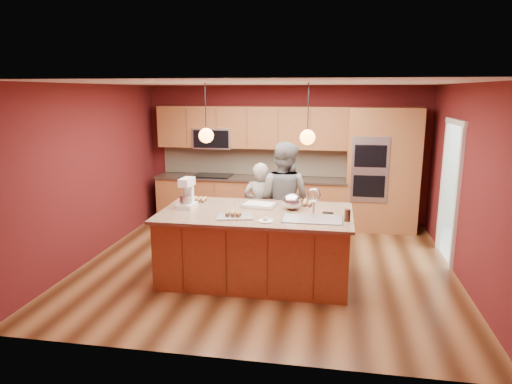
% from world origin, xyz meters
% --- Properties ---
extents(floor, '(5.50, 5.50, 0.00)m').
position_xyz_m(floor, '(0.00, 0.00, 0.00)').
color(floor, '#412210').
rests_on(floor, ground).
extents(ceiling, '(5.50, 5.50, 0.00)m').
position_xyz_m(ceiling, '(0.00, 0.00, 2.70)').
color(ceiling, silver).
rests_on(ceiling, ground).
extents(wall_back, '(5.50, 0.00, 5.50)m').
position_xyz_m(wall_back, '(0.00, 2.50, 1.35)').
color(wall_back, '#541516').
rests_on(wall_back, ground).
extents(wall_front, '(5.50, 0.00, 5.50)m').
position_xyz_m(wall_front, '(0.00, -2.50, 1.35)').
color(wall_front, '#541516').
rests_on(wall_front, ground).
extents(wall_left, '(0.00, 5.00, 5.00)m').
position_xyz_m(wall_left, '(-2.75, 0.00, 1.35)').
color(wall_left, '#541516').
rests_on(wall_left, ground).
extents(wall_right, '(0.00, 5.00, 5.00)m').
position_xyz_m(wall_right, '(2.75, 0.00, 1.35)').
color(wall_right, '#541516').
rests_on(wall_right, ground).
extents(cabinet_run, '(3.74, 0.64, 2.30)m').
position_xyz_m(cabinet_run, '(-0.68, 2.25, 0.98)').
color(cabinet_run, '#945124').
rests_on(cabinet_run, floor).
extents(oven_column, '(1.30, 0.62, 2.30)m').
position_xyz_m(oven_column, '(1.85, 2.19, 1.15)').
color(oven_column, '#945124').
rests_on(oven_column, floor).
extents(doorway_trim, '(0.08, 1.11, 2.20)m').
position_xyz_m(doorway_trim, '(2.73, 0.80, 1.05)').
color(doorway_trim, silver).
rests_on(doorway_trim, wall_right).
extents(pendant_left, '(0.20, 0.20, 0.80)m').
position_xyz_m(pendant_left, '(-0.76, -0.45, 2.00)').
color(pendant_left, black).
rests_on(pendant_left, ceiling).
extents(pendant_right, '(0.20, 0.20, 0.80)m').
position_xyz_m(pendant_right, '(0.61, -0.45, 2.00)').
color(pendant_right, black).
rests_on(pendant_right, ceiling).
extents(island, '(2.63, 1.47, 1.35)m').
position_xyz_m(island, '(-0.06, -0.46, 0.49)').
color(island, '#945124').
rests_on(island, floor).
extents(person_left, '(0.55, 0.36, 1.49)m').
position_xyz_m(person_left, '(-0.18, 0.53, 0.75)').
color(person_left, black).
rests_on(person_left, floor).
extents(person_right, '(1.06, 0.94, 1.83)m').
position_xyz_m(person_right, '(0.19, 0.53, 0.91)').
color(person_right, slate).
rests_on(person_right, floor).
extents(stand_mixer, '(0.25, 0.33, 0.42)m').
position_xyz_m(stand_mixer, '(-1.08, -0.40, 1.15)').
color(stand_mixer, white).
rests_on(stand_mixer, island).
extents(sheet_cake, '(0.52, 0.42, 0.05)m').
position_xyz_m(sheet_cake, '(-0.08, -0.18, 0.99)').
color(sheet_cake, silver).
rests_on(sheet_cake, island).
extents(cooling_rack, '(0.53, 0.43, 0.02)m').
position_xyz_m(cooling_rack, '(-0.31, -0.78, 0.98)').
color(cooling_rack, silver).
rests_on(cooling_rack, island).
extents(mixing_bowl, '(0.28, 0.28, 0.23)m').
position_xyz_m(mixing_bowl, '(0.40, -0.25, 1.08)').
color(mixing_bowl, silver).
rests_on(mixing_bowl, island).
extents(plate, '(0.20, 0.20, 0.01)m').
position_xyz_m(plate, '(0.13, -0.92, 0.97)').
color(plate, silver).
rests_on(plate, island).
extents(tumbler, '(0.08, 0.08, 0.16)m').
position_xyz_m(tumbler, '(1.15, -0.73, 1.05)').
color(tumbler, '#3B2012').
rests_on(tumbler, island).
extents(phone, '(0.15, 0.09, 0.01)m').
position_xyz_m(phone, '(0.90, -0.37, 0.97)').
color(phone, black).
rests_on(phone, island).
extents(cupcakes_left, '(0.21, 0.21, 0.06)m').
position_xyz_m(cupcakes_left, '(-1.01, -0.02, 1.00)').
color(cupcakes_left, tan).
rests_on(cupcakes_left, island).
extents(cupcakes_rack, '(0.21, 0.14, 0.06)m').
position_xyz_m(cupcakes_rack, '(-0.32, -0.80, 1.02)').
color(cupcakes_rack, tan).
rests_on(cupcakes_rack, island).
extents(cupcakes_right, '(0.22, 0.29, 0.07)m').
position_xyz_m(cupcakes_right, '(0.56, 0.03, 1.00)').
color(cupcakes_right, tan).
rests_on(cupcakes_right, island).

